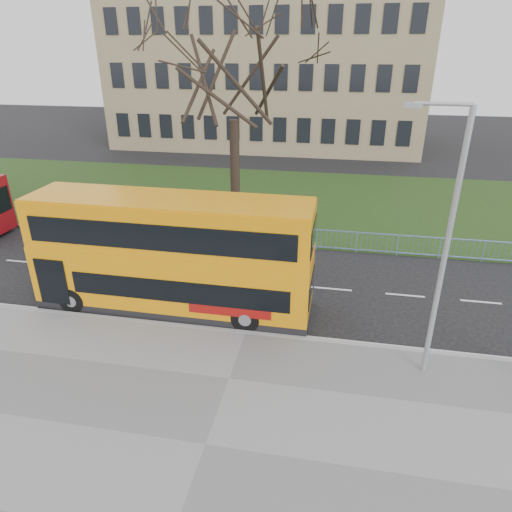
{
  "coord_description": "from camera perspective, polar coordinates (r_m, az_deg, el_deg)",
  "views": [
    {
      "loc": [
        2.89,
        -15.06,
        9.55
      ],
      "look_at": [
        -0.1,
        1.0,
        1.99
      ],
      "focal_mm": 32.0,
      "sensor_mm": 36.0,
      "label": 1
    }
  ],
  "objects": [
    {
      "name": "civic_building",
      "position": [
        50.74,
        1.71,
        21.96
      ],
      "size": [
        30.0,
        15.0,
        14.0
      ],
      "primitive_type": "cube",
      "color": "#8E795A",
      "rests_on": "ground"
    },
    {
      "name": "grass_verge",
      "position": [
        31.0,
        4.72,
        6.9
      ],
      "size": [
        80.0,
        15.4,
        0.08
      ],
      "primitive_type": "cube",
      "color": "#203914",
      "rests_on": "ground"
    },
    {
      "name": "pavement",
      "position": [
        12.94,
        -6.33,
        -22.53
      ],
      "size": [
        80.0,
        10.5,
        0.12
      ],
      "primitive_type": "cube",
      "color": "slate",
      "rests_on": "ground"
    },
    {
      "name": "street_lamp",
      "position": [
        13.75,
        22.4,
        1.76
      ],
      "size": [
        1.73,
        0.25,
        8.16
      ],
      "rotation": [
        0.0,
        0.0,
        -0.05
      ],
      "color": "#9A9EA3",
      "rests_on": "pavement"
    },
    {
      "name": "guard_railing",
      "position": [
        23.63,
        2.73,
        2.43
      ],
      "size": [
        40.0,
        0.12,
        1.1
      ],
      "primitive_type": null,
      "color": "#7896D7",
      "rests_on": "ground"
    },
    {
      "name": "bare_tree",
      "position": [
        25.87,
        -2.82,
        19.07
      ],
      "size": [
        9.63,
        9.63,
        13.76
      ],
      "primitive_type": null,
      "color": "black",
      "rests_on": "grass_verge"
    },
    {
      "name": "kerb",
      "position": [
        16.76,
        -1.27,
        -9.62
      ],
      "size": [
        80.0,
        0.2,
        0.14
      ],
      "primitive_type": "cube",
      "color": "gray",
      "rests_on": "ground"
    },
    {
      "name": "yellow_bus",
      "position": [
        17.62,
        -10.49,
        0.47
      ],
      "size": [
        10.7,
        2.66,
        4.47
      ],
      "rotation": [
        0.0,
        0.0,
        -0.01
      ],
      "color": "orange",
      "rests_on": "ground"
    },
    {
      "name": "ground",
      "position": [
        18.07,
        -0.27,
        -7.07
      ],
      "size": [
        120.0,
        120.0,
        0.0
      ],
      "primitive_type": "plane",
      "color": "black",
      "rests_on": "ground"
    }
  ]
}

